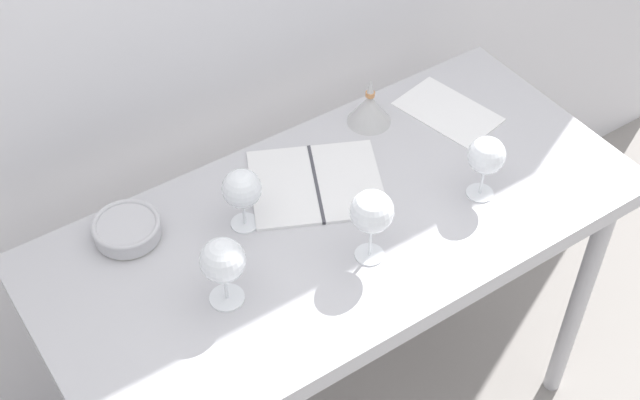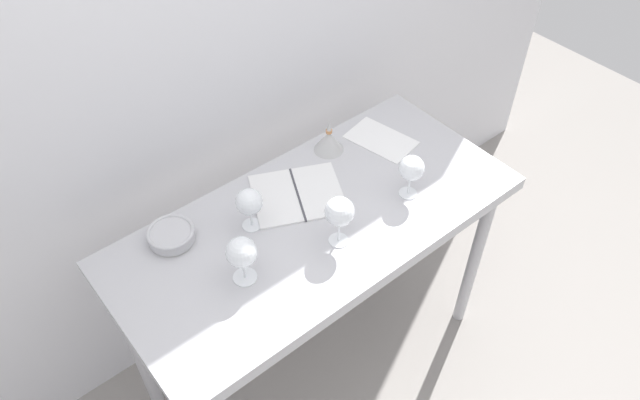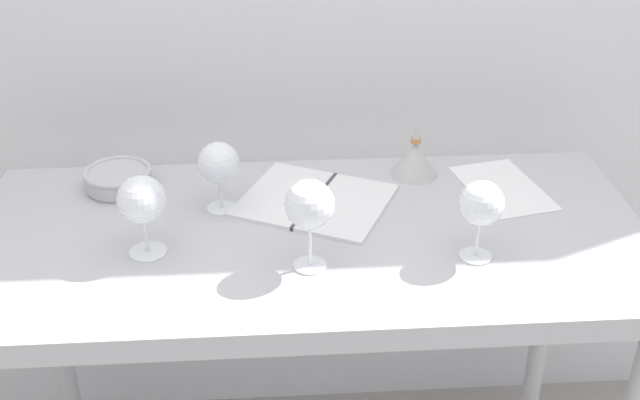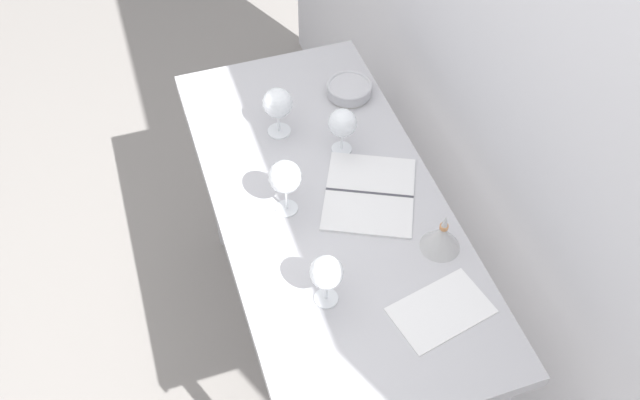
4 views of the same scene
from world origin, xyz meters
name	(u,v)px [view 4 (image 4 of 4)]	position (x,y,z in m)	size (l,w,h in m)	color
ground_plane	(328,348)	(0.00, 0.00, 0.00)	(6.00, 6.00, 0.00)	gray
back_wall	(508,57)	(0.00, 0.49, 1.30)	(3.80, 0.04, 2.60)	silver
steel_counter	(328,223)	(0.00, -0.01, 0.79)	(1.40, 0.65, 0.90)	#B4B4B9
wine_glass_far_left	(342,124)	(-0.19, 0.10, 1.01)	(0.09, 0.09, 0.16)	white
wine_glass_near_right	(326,273)	(0.32, -0.12, 1.02)	(0.09, 0.09, 0.17)	white
wine_glass_near_center	(285,178)	(-0.01, -0.13, 1.03)	(0.09, 0.09, 0.18)	white
wine_glass_near_left	(278,104)	(-0.32, -0.06, 1.02)	(0.09, 0.09, 0.17)	white
open_notebook	(369,194)	(0.02, 0.12, 0.90)	(0.39, 0.37, 0.01)	silver
tasting_sheet_upper	(441,310)	(0.45, 0.15, 0.90)	(0.16, 0.25, 0.00)	white
tasting_bowl	(349,89)	(-0.42, 0.21, 0.93)	(0.15, 0.15, 0.05)	beige
decanter_funnel	(442,237)	(0.26, 0.23, 0.94)	(0.11, 0.11, 0.13)	#B3B3B3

